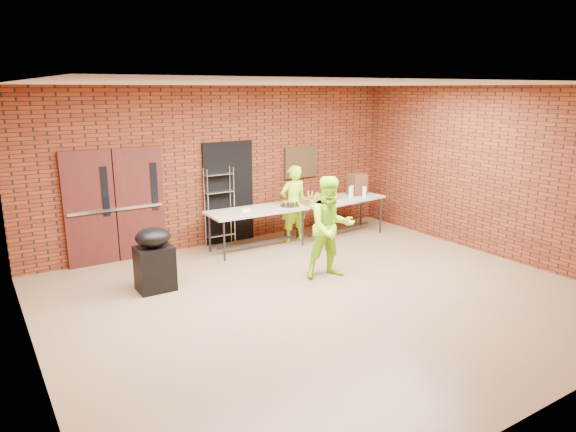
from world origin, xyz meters
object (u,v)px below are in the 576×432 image
at_px(wire_rack, 220,207).
at_px(covered_grill, 154,259).
at_px(table_right, 340,202).
at_px(coffee_dispenser, 357,184).
at_px(table_left, 257,213).
at_px(volunteer_man, 331,227).
at_px(volunteer_woman, 293,204).

bearing_deg(wire_rack, covered_grill, -138.11).
height_order(table_right, covered_grill, covered_grill).
distance_m(wire_rack, coffee_dispenser, 3.17).
bearing_deg(coffee_dispenser, table_right, -164.89).
xyz_separation_m(table_left, volunteer_man, (0.29, -2.04, 0.12)).
height_order(wire_rack, table_left, wire_rack).
height_order(table_left, volunteer_man, volunteer_man).
relative_size(table_left, table_right, 0.96).
xyz_separation_m(table_left, volunteer_woman, (0.90, 0.05, 0.06)).
bearing_deg(wire_rack, table_right, -15.13).
bearing_deg(volunteer_man, table_left, 110.93).
height_order(covered_grill, volunteer_woman, volunteer_woman).
bearing_deg(volunteer_woman, wire_rack, -17.35).
bearing_deg(coffee_dispenser, volunteer_man, -137.90).
bearing_deg(table_left, wire_rack, 130.96).
distance_m(wire_rack, table_left, 0.81).
bearing_deg(covered_grill, volunteer_man, -20.14).
distance_m(table_right, covered_grill, 4.53).
bearing_deg(table_left, volunteer_woman, 4.71).
bearing_deg(volunteer_man, volunteer_woman, 86.51).
bearing_deg(wire_rack, volunteer_woman, -20.74).
distance_m(wire_rack, volunteer_man, 2.78).
xyz_separation_m(wire_rack, coffee_dispenser, (3.11, -0.58, 0.26)).
bearing_deg(coffee_dispenser, volunteer_woman, 179.74).
relative_size(table_right, volunteer_man, 1.20).
distance_m(covered_grill, volunteer_man, 2.92).
bearing_deg(table_right, wire_rack, 157.09).
height_order(table_left, covered_grill, covered_grill).
distance_m(table_left, volunteer_woman, 0.90).
height_order(table_right, volunteer_man, volunteer_man).
height_order(table_right, volunteer_woman, volunteer_woman).
height_order(coffee_dispenser, volunteer_woman, volunteer_woman).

